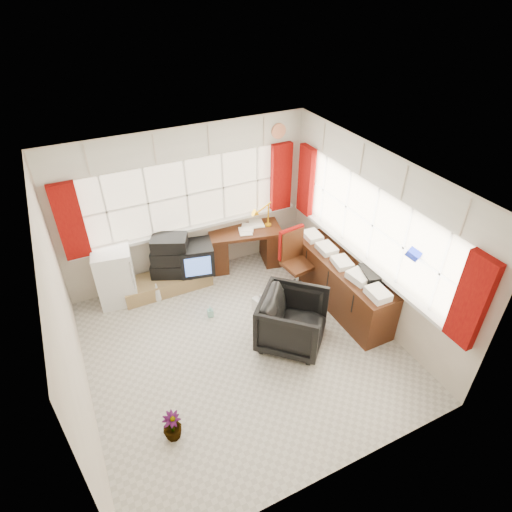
{
  "coord_description": "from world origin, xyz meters",
  "views": [
    {
      "loc": [
        -1.64,
        -3.76,
        4.43
      ],
      "look_at": [
        0.48,
        0.55,
        1.06
      ],
      "focal_mm": 30.0,
      "sensor_mm": 36.0,
      "label": 1
    }
  ],
  "objects_px": {
    "radiator": "(269,313)",
    "desk": "(245,245)",
    "credenza": "(341,283)",
    "task_chair": "(294,259)",
    "crt_tv": "(196,258)",
    "mini_fridge": "(116,275)",
    "desk_lamp": "(268,209)",
    "office_chair": "(293,321)",
    "tv_bench": "(167,282)"
  },
  "relations": [
    {
      "from": "radiator",
      "to": "desk",
      "type": "bearing_deg",
      "value": 77.55
    },
    {
      "from": "credenza",
      "to": "task_chair",
      "type": "bearing_deg",
      "value": 123.91
    },
    {
      "from": "task_chair",
      "to": "crt_tv",
      "type": "xyz_separation_m",
      "value": [
        -1.34,
        0.81,
        -0.08
      ]
    },
    {
      "from": "crt_tv",
      "to": "mini_fridge",
      "type": "relative_size",
      "value": 0.67
    },
    {
      "from": "desk_lamp",
      "to": "office_chair",
      "type": "bearing_deg",
      "value": -107.94
    },
    {
      "from": "desk",
      "to": "radiator",
      "type": "relative_size",
      "value": 2.07
    },
    {
      "from": "desk",
      "to": "desk_lamp",
      "type": "height_order",
      "value": "desk_lamp"
    },
    {
      "from": "desk",
      "to": "task_chair",
      "type": "height_order",
      "value": "task_chair"
    },
    {
      "from": "desk_lamp",
      "to": "tv_bench",
      "type": "relative_size",
      "value": 0.33
    },
    {
      "from": "task_chair",
      "to": "mini_fridge",
      "type": "bearing_deg",
      "value": 159.84
    },
    {
      "from": "radiator",
      "to": "mini_fridge",
      "type": "distance_m",
      "value": 2.42
    },
    {
      "from": "desk_lamp",
      "to": "crt_tv",
      "type": "height_order",
      "value": "desk_lamp"
    },
    {
      "from": "desk",
      "to": "office_chair",
      "type": "relative_size",
      "value": 1.51
    },
    {
      "from": "credenza",
      "to": "tv_bench",
      "type": "relative_size",
      "value": 1.43
    },
    {
      "from": "desk_lamp",
      "to": "tv_bench",
      "type": "bearing_deg",
      "value": -179.17
    },
    {
      "from": "desk_lamp",
      "to": "radiator",
      "type": "distance_m",
      "value": 1.87
    },
    {
      "from": "desk_lamp",
      "to": "mini_fridge",
      "type": "xyz_separation_m",
      "value": [
        -2.58,
        0.05,
        -0.55
      ]
    },
    {
      "from": "desk",
      "to": "crt_tv",
      "type": "relative_size",
      "value": 2.11
    },
    {
      "from": "tv_bench",
      "to": "mini_fridge",
      "type": "distance_m",
      "value": 0.82
    },
    {
      "from": "desk_lamp",
      "to": "task_chair",
      "type": "distance_m",
      "value": 1.0
    },
    {
      "from": "desk_lamp",
      "to": "credenza",
      "type": "height_order",
      "value": "desk_lamp"
    },
    {
      "from": "desk",
      "to": "office_chair",
      "type": "bearing_deg",
      "value": -95.97
    },
    {
      "from": "desk",
      "to": "radiator",
      "type": "bearing_deg",
      "value": -102.45
    },
    {
      "from": "radiator",
      "to": "mini_fridge",
      "type": "xyz_separation_m",
      "value": [
        -1.82,
        1.58,
        0.21
      ]
    },
    {
      "from": "task_chair",
      "to": "crt_tv",
      "type": "bearing_deg",
      "value": 148.85
    },
    {
      "from": "office_chair",
      "to": "tv_bench",
      "type": "distance_m",
      "value": 2.28
    },
    {
      "from": "tv_bench",
      "to": "crt_tv",
      "type": "relative_size",
      "value": 2.25
    },
    {
      "from": "credenza",
      "to": "desk",
      "type": "bearing_deg",
      "value": 118.05
    },
    {
      "from": "radiator",
      "to": "mini_fridge",
      "type": "bearing_deg",
      "value": 139.05
    },
    {
      "from": "desk",
      "to": "crt_tv",
      "type": "distance_m",
      "value": 0.94
    },
    {
      "from": "radiator",
      "to": "crt_tv",
      "type": "bearing_deg",
      "value": 111.77
    },
    {
      "from": "credenza",
      "to": "mini_fridge",
      "type": "bearing_deg",
      "value": 152.08
    },
    {
      "from": "crt_tv",
      "to": "mini_fridge",
      "type": "distance_m",
      "value": 1.25
    },
    {
      "from": "desk",
      "to": "credenza",
      "type": "distance_m",
      "value": 1.81
    },
    {
      "from": "task_chair",
      "to": "desk",
      "type": "bearing_deg",
      "value": 113.61
    },
    {
      "from": "desk_lamp",
      "to": "crt_tv",
      "type": "bearing_deg",
      "value": -176.32
    },
    {
      "from": "desk",
      "to": "tv_bench",
      "type": "relative_size",
      "value": 0.94
    },
    {
      "from": "credenza",
      "to": "tv_bench",
      "type": "height_order",
      "value": "credenza"
    },
    {
      "from": "office_chair",
      "to": "radiator",
      "type": "bearing_deg",
      "value": 62.4
    },
    {
      "from": "credenza",
      "to": "mini_fridge",
      "type": "distance_m",
      "value": 3.42
    },
    {
      "from": "credenza",
      "to": "crt_tv",
      "type": "bearing_deg",
      "value": 140.56
    },
    {
      "from": "radiator",
      "to": "crt_tv",
      "type": "relative_size",
      "value": 1.02
    },
    {
      "from": "desk_lamp",
      "to": "radiator",
      "type": "bearing_deg",
      "value": -116.68
    },
    {
      "from": "office_chair",
      "to": "credenza",
      "type": "relative_size",
      "value": 0.43
    },
    {
      "from": "tv_bench",
      "to": "crt_tv",
      "type": "distance_m",
      "value": 0.63
    },
    {
      "from": "task_chair",
      "to": "crt_tv",
      "type": "distance_m",
      "value": 1.56
    },
    {
      "from": "desk_lamp",
      "to": "office_chair",
      "type": "relative_size",
      "value": 0.53
    },
    {
      "from": "desk_lamp",
      "to": "credenza",
      "type": "relative_size",
      "value": 0.23
    },
    {
      "from": "office_chair",
      "to": "mini_fridge",
      "type": "height_order",
      "value": "mini_fridge"
    },
    {
      "from": "desk_lamp",
      "to": "desk",
      "type": "bearing_deg",
      "value": 172.71
    }
  ]
}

